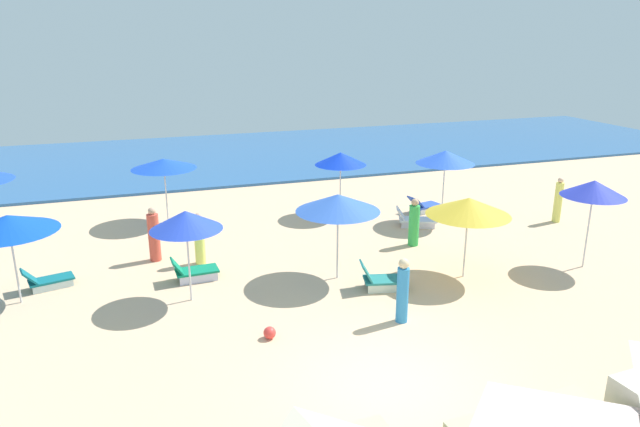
{
  "coord_description": "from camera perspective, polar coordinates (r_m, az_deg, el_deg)",
  "views": [
    {
      "loc": [
        -4.57,
        -9.25,
        6.84
      ],
      "look_at": [
        1.04,
        7.47,
        1.29
      ],
      "focal_mm": 32.69,
      "sensor_mm": 36.0,
      "label": 1
    }
  ],
  "objects": [
    {
      "name": "ground_plane",
      "position": [
        12.38,
        6.71,
        -16.21
      ],
      "size": [
        60.0,
        60.0,
        0.0
      ],
      "primitive_type": "plane",
      "color": "#E2B88D"
    },
    {
      "name": "ocean",
      "position": [
        33.4,
        -10.35,
        5.49
      ],
      "size": [
        60.0,
        13.72,
        0.12
      ],
      "primitive_type": "cube",
      "color": "#2A5C99",
      "rests_on": "ground_plane"
    },
    {
      "name": "umbrella_0",
      "position": [
        18.72,
        25.24,
        2.22
      ],
      "size": [
        1.84,
        1.84,
        2.7
      ],
      "color": "silver",
      "rests_on": "ground_plane"
    },
    {
      "name": "umbrella_1",
      "position": [
        16.19,
        1.76,
        1.05
      ],
      "size": [
        2.38,
        2.38,
        2.51
      ],
      "color": "silver",
      "rests_on": "ground_plane"
    },
    {
      "name": "lounge_chair_1_0",
      "position": [
        16.24,
        6.02,
        -6.4
      ],
      "size": [
        1.4,
        0.93,
        0.79
      ],
      "rotation": [
        0.0,
        0.0,
        1.33
      ],
      "color": "silver",
      "rests_on": "ground_plane"
    },
    {
      "name": "umbrella_2",
      "position": [
        21.63,
        12.17,
        5.41
      ],
      "size": [
        2.13,
        2.13,
        2.7
      ],
      "color": "silver",
      "rests_on": "ground_plane"
    },
    {
      "name": "lounge_chair_2_0",
      "position": [
        23.28,
        10.12,
        0.79
      ],
      "size": [
        1.45,
        0.93,
        0.68
      ],
      "rotation": [
        0.0,
        0.0,
        1.81
      ],
      "color": "silver",
      "rests_on": "ground_plane"
    },
    {
      "name": "lounge_chair_2_1",
      "position": [
        21.5,
        9.25,
        -0.58
      ],
      "size": [
        1.58,
        1.14,
        0.7
      ],
      "rotation": [
        0.0,
        0.0,
        1.17
      ],
      "color": "silver",
      "rests_on": "ground_plane"
    },
    {
      "name": "umbrella_3",
      "position": [
        16.65,
        -28.23,
        -0.86
      ],
      "size": [
        2.43,
        2.43,
        2.42
      ],
      "color": "silver",
      "rests_on": "ground_plane"
    },
    {
      "name": "lounge_chair_3_0",
      "position": [
        17.9,
        -25.16,
        -5.91
      ],
      "size": [
        1.4,
        0.86,
        0.65
      ],
      "rotation": [
        0.0,
        0.0,
        1.82
      ],
      "color": "silver",
      "rests_on": "ground_plane"
    },
    {
      "name": "umbrella_4",
      "position": [
        15.19,
        -13.01,
        -0.65
      ],
      "size": [
        1.86,
        1.86,
        2.48
      ],
      "color": "silver",
      "rests_on": "ground_plane"
    },
    {
      "name": "lounge_chair_4_0",
      "position": [
        17.1,
        -12.28,
        -5.52
      ],
      "size": [
        1.33,
        0.69,
        0.7
      ],
      "rotation": [
        0.0,
        0.0,
        1.61
      ],
      "color": "silver",
      "rests_on": "ground_plane"
    },
    {
      "name": "umbrella_6",
      "position": [
        16.84,
        14.34,
        0.67
      ],
      "size": [
        2.38,
        2.38,
        2.38
      ],
      "color": "silver",
      "rests_on": "ground_plane"
    },
    {
      "name": "umbrella_7",
      "position": [
        21.94,
        -15.06,
        4.73
      ],
      "size": [
        2.35,
        2.35,
        2.41
      ],
      "color": "silver",
      "rests_on": "ground_plane"
    },
    {
      "name": "umbrella_8",
      "position": [
        22.06,
        2.03,
        5.38
      ],
      "size": [
        1.95,
        1.95,
        2.46
      ],
      "color": "silver",
      "rests_on": "ground_plane"
    },
    {
      "name": "beachgoer_0",
      "position": [
        23.31,
        22.28,
        1.15
      ],
      "size": [
        0.4,
        0.4,
        1.7
      ],
      "rotation": [
        0.0,
        0.0,
        1.02
      ],
      "color": "#E5E366",
      "rests_on": "ground_plane"
    },
    {
      "name": "beachgoer_1",
      "position": [
        14.36,
        8.09,
        -7.53
      ],
      "size": [
        0.3,
        0.3,
        1.66
      ],
      "rotation": [
        0.0,
        0.0,
        1.6
      ],
      "color": "#2F84C8",
      "rests_on": "ground_plane"
    },
    {
      "name": "beachgoer_2",
      "position": [
        19.46,
        9.19,
        -0.97
      ],
      "size": [
        0.4,
        0.4,
        1.61
      ],
      "rotation": [
        0.0,
        0.0,
        4.54
      ],
      "color": "green",
      "rests_on": "ground_plane"
    },
    {
      "name": "beachgoer_3",
      "position": [
        18.06,
        -11.71,
        -2.56
      ],
      "size": [
        0.37,
        0.37,
        1.62
      ],
      "rotation": [
        0.0,
        0.0,
        1.77
      ],
      "color": "#EEF568",
      "rests_on": "ground_plane"
    },
    {
      "name": "beachgoer_5",
      "position": [
        18.64,
        -15.95,
        -2.12
      ],
      "size": [
        0.48,
        0.48,
        1.72
      ],
      "rotation": [
        0.0,
        0.0,
        2.15
      ],
      "color": "#D54F3E",
      "rests_on": "ground_plane"
    },
    {
      "name": "beach_ball_0",
      "position": [
        13.82,
        -4.95,
        -11.55
      ],
      "size": [
        0.29,
        0.29,
        0.29
      ],
      "primitive_type": "sphere",
      "color": "#E93C36",
      "rests_on": "ground_plane"
    }
  ]
}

